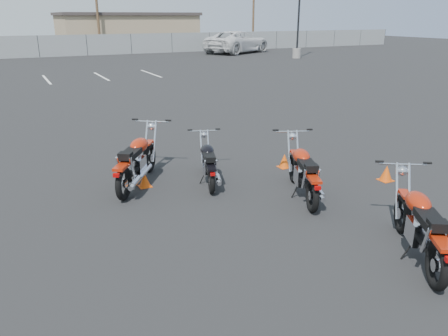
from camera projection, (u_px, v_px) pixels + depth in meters
name	position (u px, v px, depth m)	size (l,w,h in m)	color
ground	(229.00, 214.00, 7.76)	(120.00, 120.00, 0.00)	black
motorcycle_front_red	(137.00, 161.00, 8.95)	(1.73, 2.15, 1.15)	black
motorcycle_second_black	(209.00, 163.00, 9.13)	(1.01, 1.88, 0.93)	black
motorcycle_third_red	(303.00, 172.00, 8.41)	(1.28, 2.16, 1.08)	black
motorcycle_rear_red	(421.00, 225.00, 6.22)	(1.61, 2.13, 1.12)	black
training_cone_near	(284.00, 161.00, 10.12)	(0.27, 0.27, 0.32)	#D64B0B
training_cone_far	(386.00, 173.00, 9.30)	(0.28, 0.28, 0.33)	#D64B0B
training_cone_extra	(145.00, 180.00, 8.97)	(0.25, 0.25, 0.30)	#D64B0B
light_pole_east	(298.00, 28.00, 35.81)	(0.80, 0.70, 9.45)	gray
chainlink_fence	(38.00, 46.00, 36.94)	(80.06, 0.06, 1.80)	slate
tan_building_east	(126.00, 30.00, 48.47)	(14.40, 9.40, 3.70)	#9A8463
utility_pole_c	(96.00, 1.00, 41.63)	(1.80, 0.24, 9.00)	#483321
utility_pole_d	(254.00, 4.00, 50.15)	(1.80, 0.24, 9.00)	#483321
parking_line_stripes	(17.00, 81.00, 23.54)	(15.12, 4.00, 0.01)	silver
white_van	(238.00, 35.00, 41.21)	(8.40, 3.36, 3.19)	silver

